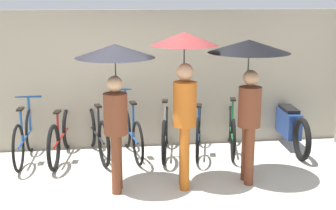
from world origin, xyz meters
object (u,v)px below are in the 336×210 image
object	(u,v)px
pedestrian_trailing	(249,67)
parked_bicycle_3	(131,134)
parked_bicycle_0	(25,138)
motorcycle	(288,124)
parked_bicycle_1	(61,136)
parked_bicycle_2	(97,133)
parked_bicycle_4	(165,132)
parked_bicycle_5	(199,130)
parked_bicycle_6	(231,129)
pedestrian_leading	(115,75)
pedestrian_center	(184,71)

from	to	relation	value
pedestrian_trailing	parked_bicycle_3	bearing A→B (deg)	141.52
parked_bicycle_0	motorcycle	bearing A→B (deg)	-86.29
parked_bicycle_1	motorcycle	bearing A→B (deg)	-81.51
parked_bicycle_1	parked_bicycle_2	distance (m)	0.57
parked_bicycle_0	parked_bicycle_3	distance (m)	1.72
parked_bicycle_4	parked_bicycle_5	bearing A→B (deg)	-80.08
parked_bicycle_5	parked_bicycle_6	world-z (taller)	parked_bicycle_5
parked_bicycle_3	parked_bicycle_6	xyz separation A→B (m)	(1.73, 0.04, -0.01)
parked_bicycle_0	parked_bicycle_5	size ratio (longest dim) A/B	0.96
parked_bicycle_2	parked_bicycle_3	world-z (taller)	parked_bicycle_3
parked_bicycle_6	pedestrian_trailing	bearing A→B (deg)	-174.29
pedestrian_leading	motorcycle	world-z (taller)	pedestrian_leading
parked_bicycle_2	pedestrian_trailing	size ratio (longest dim) A/B	0.88
parked_bicycle_6	parked_bicycle_1	bearing A→B (deg)	103.00
pedestrian_leading	pedestrian_center	world-z (taller)	pedestrian_center
parked_bicycle_0	motorcycle	world-z (taller)	parked_bicycle_0
pedestrian_leading	parked_bicycle_3	bearing A→B (deg)	85.88
parked_bicycle_0	parked_bicycle_5	world-z (taller)	parked_bicycle_5
parked_bicycle_2	pedestrian_center	xyz separation A→B (m)	(1.22, -1.44, 1.25)
parked_bicycle_2	pedestrian_trailing	world-z (taller)	pedestrian_trailing
parked_bicycle_1	pedestrian_trailing	distance (m)	3.27
parked_bicycle_4	pedestrian_trailing	bearing A→B (deg)	-133.06
parked_bicycle_4	parked_bicycle_6	world-z (taller)	parked_bicycle_6
parked_bicycle_1	parked_bicycle_6	xyz separation A→B (m)	(2.87, 0.03, -0.01)
parked_bicycle_4	parked_bicycle_6	bearing A→B (deg)	-79.33
parked_bicycle_0	parked_bicycle_3	size ratio (longest dim) A/B	1.04
parked_bicycle_2	motorcycle	distance (m)	3.35
pedestrian_leading	parked_bicycle_0	bearing A→B (deg)	144.49
parked_bicycle_1	motorcycle	xyz separation A→B (m)	(3.92, 0.09, 0.03)
parked_bicycle_3	parked_bicycle_5	size ratio (longest dim) A/B	0.92
pedestrian_center	pedestrian_trailing	distance (m)	0.93
motorcycle	parked_bicycle_6	bearing A→B (deg)	97.60
parked_bicycle_0	parked_bicycle_1	xyz separation A→B (m)	(0.57, 0.02, -0.01)
parked_bicycle_0	motorcycle	size ratio (longest dim) A/B	0.80
parked_bicycle_5	parked_bicycle_6	bearing A→B (deg)	-74.87
parked_bicycle_0	motorcycle	xyz separation A→B (m)	(4.50, 0.12, 0.02)
parked_bicycle_5	pedestrian_center	bearing A→B (deg)	173.73
pedestrian_center	parked_bicycle_0	bearing A→B (deg)	155.60
parked_bicycle_0	pedestrian_leading	xyz separation A→B (m)	(1.45, -1.34, 1.22)
parked_bicycle_4	pedestrian_trailing	size ratio (longest dim) A/B	0.87
parked_bicycle_4	pedestrian_center	world-z (taller)	pedestrian_center
pedestrian_leading	pedestrian_center	bearing A→B (deg)	6.43
parked_bicycle_1	parked_bicycle_4	world-z (taller)	parked_bicycle_1
parked_bicycle_1	pedestrian_center	xyz separation A→B (m)	(1.80, -1.38, 1.26)
pedestrian_trailing	parked_bicycle_6	bearing A→B (deg)	84.27
pedestrian_leading	parked_bicycle_2	bearing A→B (deg)	109.23
parked_bicycle_2	parked_bicycle_5	xyz separation A→B (m)	(1.73, -0.04, 0.01)
parked_bicycle_1	parked_bicycle_6	distance (m)	2.87
pedestrian_leading	parked_bicycle_6	bearing A→B (deg)	42.29
parked_bicycle_1	pedestrian_center	distance (m)	2.59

